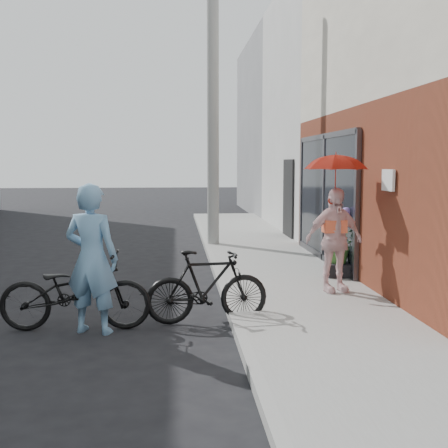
{
  "coord_description": "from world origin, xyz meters",
  "views": [
    {
      "loc": [
        0.21,
        -7.4,
        2.06
      ],
      "look_at": [
        0.96,
        1.36,
        1.1
      ],
      "focal_mm": 45.0,
      "sensor_mm": 36.0,
      "label": 1
    }
  ],
  "objects": [
    {
      "name": "sidewalk",
      "position": [
        2.1,
        2.0,
        0.06
      ],
      "size": [
        2.2,
        24.0,
        0.12
      ],
      "primitive_type": "cube",
      "color": "gray",
      "rests_on": "ground"
    },
    {
      "name": "plaster_building",
      "position": [
        7.2,
        9.0,
        3.5
      ],
      "size": [
        8.0,
        6.0,
        7.0
      ],
      "primitive_type": "cube",
      "color": "silver",
      "rests_on": "ground"
    },
    {
      "name": "parasol",
      "position": [
        2.57,
        0.78,
        2.08
      ],
      "size": [
        0.88,
        0.88,
        0.78
      ],
      "primitive_type": "imported",
      "color": "red",
      "rests_on": "kimono_woman"
    },
    {
      "name": "bike_left",
      "position": [
        -1.04,
        -0.49,
        0.48
      ],
      "size": [
        1.85,
        0.68,
        0.97
      ],
      "primitive_type": "imported",
      "rotation": [
        0.0,
        0.0,
        1.55
      ],
      "color": "black",
      "rests_on": "ground"
    },
    {
      "name": "planter",
      "position": [
        3.0,
        1.9,
        0.23
      ],
      "size": [
        0.46,
        0.46,
        0.23
      ],
      "primitive_type": "cube",
      "rotation": [
        0.0,
        0.0,
        -0.06
      ],
      "color": "black",
      "rests_on": "sidewalk"
    },
    {
      "name": "ground",
      "position": [
        0.0,
        0.0,
        0.0
      ],
      "size": [
        80.0,
        80.0,
        0.0
      ],
      "primitive_type": "plane",
      "color": "black",
      "rests_on": "ground"
    },
    {
      "name": "potted_plant",
      "position": [
        3.0,
        1.9,
        0.66
      ],
      "size": [
        0.57,
        0.49,
        0.63
      ],
      "primitive_type": "imported",
      "color": "#3E742E",
      "rests_on": "planter"
    },
    {
      "name": "curb",
      "position": [
        0.94,
        2.0,
        0.06
      ],
      "size": [
        0.12,
        24.0,
        0.12
      ],
      "primitive_type": "cube",
      "color": "#9E9E99",
      "rests_on": "ground"
    },
    {
      "name": "utility_pole",
      "position": [
        1.1,
        6.0,
        3.5
      ],
      "size": [
        0.28,
        0.28,
        7.0
      ],
      "primitive_type": "cylinder",
      "color": "#9E9E99",
      "rests_on": "ground"
    },
    {
      "name": "bike_right",
      "position": [
        0.6,
        -0.32,
        0.48
      ],
      "size": [
        1.62,
        0.62,
        0.95
      ],
      "primitive_type": "imported",
      "rotation": [
        0.0,
        0.0,
        1.68
      ],
      "color": "black",
      "rests_on": "ground"
    },
    {
      "name": "kimono_woman",
      "position": [
        2.57,
        0.78,
        0.91
      ],
      "size": [
        0.98,
        0.57,
        1.57
      ],
      "primitive_type": "imported",
      "rotation": [
        0.0,
        0.0,
        0.22
      ],
      "color": "beige",
      "rests_on": "sidewalk"
    },
    {
      "name": "east_building_far",
      "position": [
        7.2,
        16.0,
        3.5
      ],
      "size": [
        8.0,
        8.0,
        7.0
      ],
      "primitive_type": "cube",
      "color": "slate",
      "rests_on": "ground"
    },
    {
      "name": "officer",
      "position": [
        -0.81,
        -0.62,
        0.91
      ],
      "size": [
        0.77,
        0.62,
        1.82
      ],
      "primitive_type": "imported",
      "rotation": [
        0.0,
        0.0,
        2.83
      ],
      "color": "#72A4CB",
      "rests_on": "ground"
    }
  ]
}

